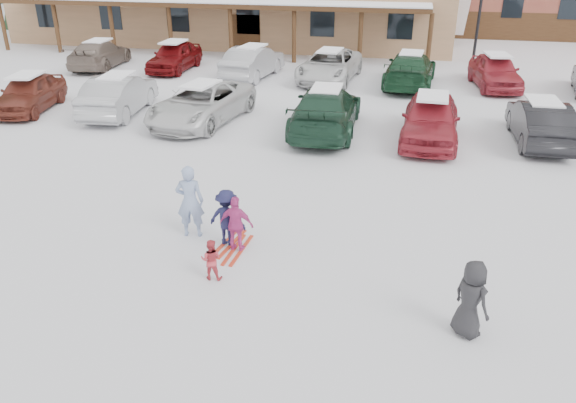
% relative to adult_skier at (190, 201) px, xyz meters
% --- Properties ---
extents(ground, '(160.00, 160.00, 0.00)m').
position_rel_adult_skier_xyz_m(ground, '(1.95, -0.81, -0.87)').
color(ground, white).
rests_on(ground, ground).
extents(adult_skier, '(0.71, 0.54, 1.74)m').
position_rel_adult_skier_xyz_m(adult_skier, '(0.00, 0.00, 0.00)').
color(adult_skier, '#8397BF').
rests_on(adult_skier, ground).
extents(toddler_red, '(0.46, 0.37, 0.89)m').
position_rel_adult_skier_xyz_m(toddler_red, '(1.06, -1.66, -0.43)').
color(toddler_red, '#C43740').
rests_on(toddler_red, ground).
extents(child_navy, '(0.93, 0.63, 1.34)m').
position_rel_adult_skier_xyz_m(child_navy, '(0.95, -0.24, -0.20)').
color(child_navy, '#18183B').
rests_on(child_navy, ground).
extents(skis_child_navy, '(0.42, 1.41, 0.03)m').
position_rel_adult_skier_xyz_m(skis_child_navy, '(0.95, -0.24, -0.86)').
color(skis_child_navy, red).
rests_on(skis_child_navy, ground).
extents(child_magenta, '(0.79, 0.37, 1.31)m').
position_rel_adult_skier_xyz_m(child_magenta, '(1.24, -0.48, -0.21)').
color(child_magenta, '#C53986').
rests_on(child_magenta, ground).
extents(skis_child_magenta, '(0.29, 1.41, 0.03)m').
position_rel_adult_skier_xyz_m(skis_child_magenta, '(1.24, -0.48, -0.86)').
color(skis_child_magenta, red).
rests_on(skis_child_magenta, ground).
extents(bystander_dark, '(0.82, 0.84, 1.46)m').
position_rel_adult_skier_xyz_m(bystander_dark, '(6.01, -2.41, -0.14)').
color(bystander_dark, black).
rests_on(bystander_dark, ground).
extents(parked_car_0, '(2.39, 4.43, 1.43)m').
position_rel_adult_skier_xyz_m(parked_car_0, '(-10.07, 8.50, -0.16)').
color(parked_car_0, maroon).
rests_on(parked_car_0, ground).
extents(parked_car_1, '(2.08, 4.77, 1.53)m').
position_rel_adult_skier_xyz_m(parked_car_1, '(-6.34, 8.80, -0.11)').
color(parked_car_1, '#9C9DA0').
rests_on(parked_car_1, ground).
extents(parked_car_2, '(3.21, 5.54, 1.45)m').
position_rel_adult_skier_xyz_m(parked_car_2, '(-2.80, 8.45, -0.15)').
color(parked_car_2, silver).
rests_on(parked_car_2, ground).
extents(parked_car_3, '(2.31, 5.47, 1.57)m').
position_rel_adult_skier_xyz_m(parked_car_3, '(1.89, 8.29, -0.08)').
color(parked_car_3, '#1C3C2B').
rests_on(parked_car_3, ground).
extents(parked_car_4, '(2.08, 4.71, 1.57)m').
position_rel_adult_skier_xyz_m(parked_car_4, '(5.49, 8.00, -0.08)').
color(parked_car_4, '#A22632').
rests_on(parked_car_4, ground).
extents(parked_car_5, '(1.59, 4.41, 1.45)m').
position_rel_adult_skier_xyz_m(parked_car_5, '(9.08, 8.61, -0.15)').
color(parked_car_5, black).
rests_on(parked_car_5, ground).
extents(parked_car_7, '(2.41, 4.99, 1.40)m').
position_rel_adult_skier_xyz_m(parked_car_7, '(-11.47, 16.57, -0.17)').
color(parked_car_7, '#79695C').
rests_on(parked_car_7, ground).
extents(parked_car_8, '(1.80, 4.35, 1.47)m').
position_rel_adult_skier_xyz_m(parked_car_8, '(-7.30, 16.71, -0.13)').
color(parked_car_8, '#670B0D').
rests_on(parked_car_8, ground).
extents(parked_car_9, '(2.25, 4.83, 1.53)m').
position_rel_adult_skier_xyz_m(parked_car_9, '(-2.89, 15.95, -0.10)').
color(parked_car_9, '#9E9FA3').
rests_on(parked_car_9, ground).
extents(parked_car_10, '(2.86, 5.42, 1.45)m').
position_rel_adult_skier_xyz_m(parked_car_10, '(0.88, 16.13, -0.15)').
color(parked_car_10, silver).
rests_on(parked_car_10, ground).
extents(parked_car_11, '(2.55, 5.43, 1.53)m').
position_rel_adult_skier_xyz_m(parked_car_11, '(4.69, 15.80, -0.10)').
color(parked_car_11, '#184026').
rests_on(parked_car_11, ground).
extents(parked_car_12, '(2.35, 4.63, 1.51)m').
position_rel_adult_skier_xyz_m(parked_car_12, '(8.51, 16.31, -0.12)').
color(parked_car_12, '#AA2B37').
rests_on(parked_car_12, ground).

